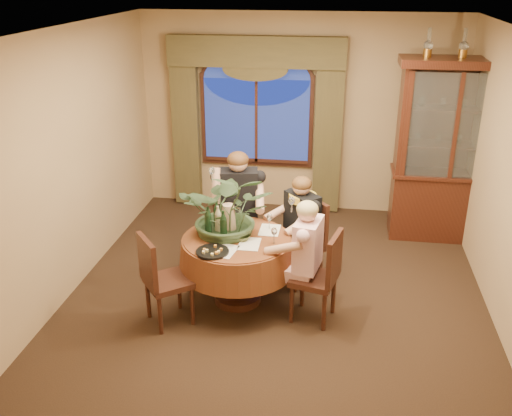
# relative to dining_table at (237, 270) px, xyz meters

# --- Properties ---
(floor) EXTENTS (5.00, 5.00, 0.00)m
(floor) POSITION_rel_dining_table_xyz_m (0.40, 0.25, -0.38)
(floor) COLOR black
(floor) RESTS_ON ground
(wall_back) EXTENTS (4.50, 0.00, 4.50)m
(wall_back) POSITION_rel_dining_table_xyz_m (0.40, 2.75, 1.02)
(wall_back) COLOR #A2835B
(wall_back) RESTS_ON ground
(wall_right) EXTENTS (0.00, 5.00, 5.00)m
(wall_right) POSITION_rel_dining_table_xyz_m (2.65, 0.25, 1.02)
(wall_right) COLOR #A2835B
(wall_right) RESTS_ON ground
(ceiling) EXTENTS (5.00, 5.00, 0.00)m
(ceiling) POSITION_rel_dining_table_xyz_m (0.40, 0.25, 2.42)
(ceiling) COLOR white
(ceiling) RESTS_ON wall_back
(window) EXTENTS (1.62, 0.10, 1.32)m
(window) POSITION_rel_dining_table_xyz_m (-0.20, 2.68, 0.92)
(window) COLOR navy
(window) RESTS_ON wall_back
(arched_transom) EXTENTS (1.60, 0.06, 0.44)m
(arched_transom) POSITION_rel_dining_table_xyz_m (-0.20, 2.68, 1.71)
(arched_transom) COLOR navy
(arched_transom) RESTS_ON wall_back
(drapery_left) EXTENTS (0.38, 0.14, 2.32)m
(drapery_left) POSITION_rel_dining_table_xyz_m (-1.23, 2.63, 0.80)
(drapery_left) COLOR #433C23
(drapery_left) RESTS_ON floor
(drapery_right) EXTENTS (0.38, 0.14, 2.32)m
(drapery_right) POSITION_rel_dining_table_xyz_m (0.83, 2.63, 0.80)
(drapery_right) COLOR #433C23
(drapery_right) RESTS_ON floor
(swag_valance) EXTENTS (2.45, 0.16, 0.42)m
(swag_valance) POSITION_rel_dining_table_xyz_m (-0.20, 2.60, 1.90)
(swag_valance) COLOR #433C23
(swag_valance) RESTS_ON wall_back
(dining_table) EXTENTS (1.52, 1.52, 0.75)m
(dining_table) POSITION_rel_dining_table_xyz_m (0.00, 0.00, 0.00)
(dining_table) COLOR maroon
(dining_table) RESTS_ON floor
(china_cabinet) EXTENTS (1.44, 0.57, 2.34)m
(china_cabinet) POSITION_rel_dining_table_xyz_m (2.37, 2.00, 0.79)
(china_cabinet) COLOR black
(china_cabinet) RESTS_ON floor
(oil_lamp_left) EXTENTS (0.11, 0.11, 0.34)m
(oil_lamp_left) POSITION_rel_dining_table_xyz_m (1.97, 2.00, 2.13)
(oil_lamp_left) COLOR #A5722D
(oil_lamp_left) RESTS_ON china_cabinet
(oil_lamp_center) EXTENTS (0.11, 0.11, 0.34)m
(oil_lamp_center) POSITION_rel_dining_table_xyz_m (2.37, 2.00, 2.13)
(oil_lamp_center) COLOR #A5722D
(oil_lamp_center) RESTS_ON china_cabinet
(oil_lamp_right) EXTENTS (0.11, 0.11, 0.34)m
(oil_lamp_right) POSITION_rel_dining_table_xyz_m (2.78, 2.00, 2.13)
(oil_lamp_right) COLOR #A5722D
(oil_lamp_right) RESTS_ON china_cabinet
(chair_right) EXTENTS (0.51, 0.51, 0.96)m
(chair_right) POSITION_rel_dining_table_xyz_m (0.82, -0.21, 0.10)
(chair_right) COLOR black
(chair_right) RESTS_ON floor
(chair_back_right) EXTENTS (0.59, 0.59, 0.96)m
(chair_back_right) POSITION_rel_dining_table_xyz_m (0.62, 0.51, 0.10)
(chair_back_right) COLOR black
(chair_back_right) RESTS_ON floor
(chair_back) EXTENTS (0.51, 0.51, 0.96)m
(chair_back) POSITION_rel_dining_table_xyz_m (-0.21, 0.80, 0.10)
(chair_back) COLOR black
(chair_back) RESTS_ON floor
(chair_front_left) EXTENTS (0.59, 0.59, 0.96)m
(chair_front_left) POSITION_rel_dining_table_xyz_m (-0.61, -0.48, 0.10)
(chair_front_left) COLOR black
(chair_front_left) RESTS_ON floor
(person_pink) EXTENTS (0.49, 0.52, 1.26)m
(person_pink) POSITION_rel_dining_table_xyz_m (0.74, -0.14, 0.26)
(person_pink) COLOR beige
(person_pink) RESTS_ON floor
(person_back) EXTENTS (0.58, 0.54, 1.43)m
(person_back) POSITION_rel_dining_table_xyz_m (-0.13, 0.83, 0.34)
(person_back) COLOR black
(person_back) RESTS_ON floor
(person_scarf) EXTENTS (0.61, 0.62, 1.27)m
(person_scarf) POSITION_rel_dining_table_xyz_m (0.63, 0.55, 0.26)
(person_scarf) COLOR black
(person_scarf) RESTS_ON floor
(stoneware_vase) EXTENTS (0.17, 0.17, 0.31)m
(stoneware_vase) POSITION_rel_dining_table_xyz_m (-0.11, 0.14, 0.53)
(stoneware_vase) COLOR #9D8069
(stoneware_vase) RESTS_ON dining_table
(centerpiece_plant) EXTENTS (0.96, 1.07, 0.83)m
(centerpiece_plant) POSITION_rel_dining_table_xyz_m (-0.10, 0.13, 0.99)
(centerpiece_plant) COLOR #344E30
(centerpiece_plant) RESTS_ON dining_table
(olive_bowl) EXTENTS (0.15, 0.15, 0.05)m
(olive_bowl) POSITION_rel_dining_table_xyz_m (0.06, -0.03, 0.40)
(olive_bowl) COLOR #565F2F
(olive_bowl) RESTS_ON dining_table
(cheese_platter) EXTENTS (0.33, 0.33, 0.02)m
(cheese_platter) POSITION_rel_dining_table_xyz_m (-0.18, -0.36, 0.39)
(cheese_platter) COLOR black
(cheese_platter) RESTS_ON dining_table
(wine_bottle_0) EXTENTS (0.07, 0.07, 0.33)m
(wine_bottle_0) POSITION_rel_dining_table_xyz_m (-0.20, 0.04, 0.54)
(wine_bottle_0) COLOR tan
(wine_bottle_0) RESTS_ON dining_table
(wine_bottle_1) EXTENTS (0.07, 0.07, 0.33)m
(wine_bottle_1) POSITION_rel_dining_table_xyz_m (-0.30, -0.00, 0.54)
(wine_bottle_1) COLOR black
(wine_bottle_1) RESTS_ON dining_table
(wine_bottle_2) EXTENTS (0.07, 0.07, 0.33)m
(wine_bottle_2) POSITION_rel_dining_table_xyz_m (-0.12, -0.08, 0.54)
(wine_bottle_2) COLOR black
(wine_bottle_2) RESTS_ON dining_table
(wine_bottle_3) EXTENTS (0.07, 0.07, 0.33)m
(wine_bottle_3) POSITION_rel_dining_table_xyz_m (-0.24, 0.17, 0.54)
(wine_bottle_3) COLOR black
(wine_bottle_3) RESTS_ON dining_table
(tasting_paper_0) EXTENTS (0.21, 0.30, 0.00)m
(tasting_paper_0) POSITION_rel_dining_table_xyz_m (0.15, -0.12, 0.38)
(tasting_paper_0) COLOR white
(tasting_paper_0) RESTS_ON dining_table
(tasting_paper_1) EXTENTS (0.21, 0.30, 0.00)m
(tasting_paper_1) POSITION_rel_dining_table_xyz_m (0.31, 0.23, 0.38)
(tasting_paper_1) COLOR white
(tasting_paper_1) RESTS_ON dining_table
(tasting_paper_2) EXTENTS (0.26, 0.33, 0.00)m
(tasting_paper_2) POSITION_rel_dining_table_xyz_m (-0.06, -0.31, 0.38)
(tasting_paper_2) COLOR white
(tasting_paper_2) RESTS_ON dining_table
(wine_glass_person_pink) EXTENTS (0.07, 0.07, 0.18)m
(wine_glass_person_pink) POSITION_rel_dining_table_xyz_m (0.40, -0.07, 0.46)
(wine_glass_person_pink) COLOR silver
(wine_glass_person_pink) RESTS_ON dining_table
(wine_glass_person_back) EXTENTS (0.07, 0.07, 0.18)m
(wine_glass_person_back) POSITION_rel_dining_table_xyz_m (-0.06, 0.40, 0.46)
(wine_glass_person_back) COLOR silver
(wine_glass_person_back) RESTS_ON dining_table
(wine_glass_person_scarf) EXTENTS (0.07, 0.07, 0.18)m
(wine_glass_person_scarf) POSITION_rel_dining_table_xyz_m (0.30, 0.26, 0.46)
(wine_glass_person_scarf) COLOR silver
(wine_glass_person_scarf) RESTS_ON dining_table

